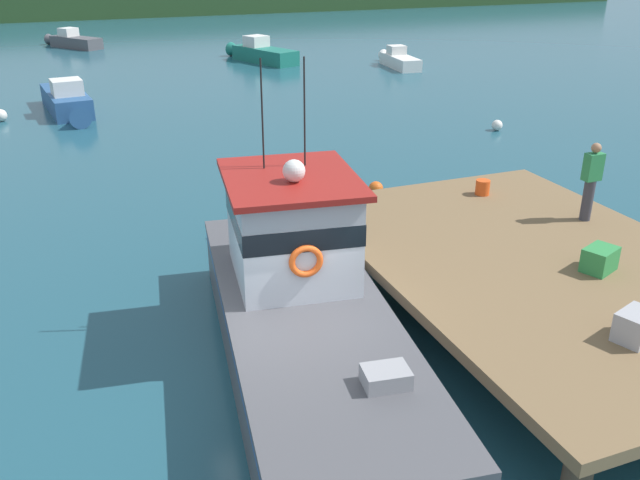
{
  "coord_description": "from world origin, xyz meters",
  "views": [
    {
      "loc": [
        -3.01,
        -8.87,
        6.47
      ],
      "look_at": [
        1.2,
        1.85,
        1.4
      ],
      "focal_mm": 38.11,
      "sensor_mm": 36.0,
      "label": 1
    }
  ],
  "objects_px": {
    "bait_bucket": "(483,187)",
    "moored_boat_far_right": "(261,53)",
    "crate_stack_mid_dock": "(600,259)",
    "mooring_buoy_channel_marker": "(1,115)",
    "mooring_buoy_outer": "(497,125)",
    "moored_boat_off_the_point": "(398,60)",
    "crate_single_by_cleat": "(636,326)",
    "moored_boat_near_channel": "(73,41)",
    "deckhand_by_the_boat": "(591,180)",
    "main_fishing_boat": "(300,303)",
    "mooring_buoy_inshore": "(376,189)",
    "moored_boat_outer_mooring": "(68,101)"
  },
  "relations": [
    {
      "from": "bait_bucket",
      "to": "moored_boat_far_right",
      "type": "xyz_separation_m",
      "value": [
        2.93,
        27.04,
        -0.88
      ]
    },
    {
      "from": "crate_stack_mid_dock",
      "to": "mooring_buoy_channel_marker",
      "type": "xyz_separation_m",
      "value": [
        -10.45,
        20.92,
        -1.18
      ]
    },
    {
      "from": "mooring_buoy_outer",
      "to": "crate_single_by_cleat",
      "type": "bearing_deg",
      "value": -118.64
    },
    {
      "from": "moored_boat_outer_mooring",
      "to": "mooring_buoy_outer",
      "type": "bearing_deg",
      "value": -30.93
    },
    {
      "from": "crate_single_by_cleat",
      "to": "moored_boat_far_right",
      "type": "bearing_deg",
      "value": 82.43
    },
    {
      "from": "deckhand_by_the_boat",
      "to": "moored_boat_outer_mooring",
      "type": "bearing_deg",
      "value": 115.68
    },
    {
      "from": "moored_boat_outer_mooring",
      "to": "mooring_buoy_inshore",
      "type": "bearing_deg",
      "value": -61.36
    },
    {
      "from": "mooring_buoy_outer",
      "to": "mooring_buoy_inshore",
      "type": "bearing_deg",
      "value": -146.9
    },
    {
      "from": "moored_boat_far_right",
      "to": "mooring_buoy_inshore",
      "type": "distance_m",
      "value": 23.58
    },
    {
      "from": "crate_stack_mid_dock",
      "to": "mooring_buoy_channel_marker",
      "type": "height_order",
      "value": "crate_stack_mid_dock"
    },
    {
      "from": "bait_bucket",
      "to": "mooring_buoy_channel_marker",
      "type": "distance_m",
      "value": 20.05
    },
    {
      "from": "deckhand_by_the_boat",
      "to": "crate_stack_mid_dock",
      "type": "bearing_deg",
      "value": -125.91
    },
    {
      "from": "crate_stack_mid_dock",
      "to": "bait_bucket",
      "type": "bearing_deg",
      "value": 85.31
    },
    {
      "from": "mooring_buoy_inshore",
      "to": "crate_single_by_cleat",
      "type": "bearing_deg",
      "value": -93.75
    },
    {
      "from": "bait_bucket",
      "to": "moored_boat_far_right",
      "type": "distance_m",
      "value": 27.22
    },
    {
      "from": "crate_single_by_cleat",
      "to": "moored_boat_outer_mooring",
      "type": "bearing_deg",
      "value": 106.16
    },
    {
      "from": "deckhand_by_the_boat",
      "to": "mooring_buoy_inshore",
      "type": "height_order",
      "value": "deckhand_by_the_boat"
    },
    {
      "from": "moored_boat_far_right",
      "to": "mooring_buoy_channel_marker",
      "type": "bearing_deg",
      "value": -143.41
    },
    {
      "from": "crate_stack_mid_dock",
      "to": "moored_boat_near_channel",
      "type": "bearing_deg",
      "value": 99.21
    },
    {
      "from": "moored_boat_off_the_point",
      "to": "moored_boat_near_channel",
      "type": "relative_size",
      "value": 0.98
    },
    {
      "from": "deckhand_by_the_boat",
      "to": "mooring_buoy_inshore",
      "type": "bearing_deg",
      "value": 108.2
    },
    {
      "from": "crate_single_by_cleat",
      "to": "mooring_buoy_channel_marker",
      "type": "height_order",
      "value": "crate_single_by_cleat"
    },
    {
      "from": "crate_stack_mid_dock",
      "to": "mooring_buoy_outer",
      "type": "distance_m",
      "value": 14.37
    },
    {
      "from": "moored_boat_near_channel",
      "to": "mooring_buoy_channel_marker",
      "type": "relative_size",
      "value": 9.65
    },
    {
      "from": "moored_boat_outer_mooring",
      "to": "mooring_buoy_channel_marker",
      "type": "relative_size",
      "value": 12.12
    },
    {
      "from": "mooring_buoy_outer",
      "to": "moored_boat_off_the_point",
      "type": "bearing_deg",
      "value": 77.4
    },
    {
      "from": "deckhand_by_the_boat",
      "to": "mooring_buoy_outer",
      "type": "distance_m",
      "value": 12.05
    },
    {
      "from": "main_fishing_boat",
      "to": "crate_single_by_cleat",
      "type": "relative_size",
      "value": 16.6
    },
    {
      "from": "crate_stack_mid_dock",
      "to": "moored_boat_outer_mooring",
      "type": "xyz_separation_m",
      "value": [
        -7.91,
        21.42,
        -0.92
      ]
    },
    {
      "from": "moored_boat_far_right",
      "to": "moored_boat_outer_mooring",
      "type": "bearing_deg",
      "value": -139.11
    },
    {
      "from": "moored_boat_far_right",
      "to": "mooring_buoy_channel_marker",
      "type": "relative_size",
      "value": 12.03
    },
    {
      "from": "bait_bucket",
      "to": "deckhand_by_the_boat",
      "type": "relative_size",
      "value": 0.21
    },
    {
      "from": "crate_single_by_cleat",
      "to": "moored_boat_far_right",
      "type": "distance_m",
      "value": 33.38
    },
    {
      "from": "mooring_buoy_channel_marker",
      "to": "main_fishing_boat",
      "type": "bearing_deg",
      "value": -74.94
    },
    {
      "from": "main_fishing_boat",
      "to": "crate_single_by_cleat",
      "type": "height_order",
      "value": "main_fishing_boat"
    },
    {
      "from": "moored_boat_outer_mooring",
      "to": "moored_boat_off_the_point",
      "type": "bearing_deg",
      "value": 16.04
    },
    {
      "from": "moored_boat_far_right",
      "to": "mooring_buoy_inshore",
      "type": "xyz_separation_m",
      "value": [
        -3.75,
        -23.28,
        -0.29
      ]
    },
    {
      "from": "deckhand_by_the_boat",
      "to": "mooring_buoy_outer",
      "type": "relative_size",
      "value": 4.09
    },
    {
      "from": "main_fishing_boat",
      "to": "moored_boat_outer_mooring",
      "type": "xyz_separation_m",
      "value": [
        -2.78,
        20.28,
        -0.51
      ]
    },
    {
      "from": "moored_boat_near_channel",
      "to": "mooring_buoy_outer",
      "type": "xyz_separation_m",
      "value": [
        13.51,
        -28.66,
        -0.23
      ]
    },
    {
      "from": "deckhand_by_the_boat",
      "to": "mooring_buoy_inshore",
      "type": "relative_size",
      "value": 3.97
    },
    {
      "from": "moored_boat_off_the_point",
      "to": "mooring_buoy_channel_marker",
      "type": "relative_size",
      "value": 9.48
    },
    {
      "from": "main_fishing_boat",
      "to": "mooring_buoy_outer",
      "type": "distance_m",
      "value": 16.57
    },
    {
      "from": "main_fishing_boat",
      "to": "moored_boat_off_the_point",
      "type": "relative_size",
      "value": 2.22
    },
    {
      "from": "crate_stack_mid_dock",
      "to": "mooring_buoy_channel_marker",
      "type": "distance_m",
      "value": 23.41
    },
    {
      "from": "main_fishing_boat",
      "to": "mooring_buoy_channel_marker",
      "type": "relative_size",
      "value": 21.06
    },
    {
      "from": "main_fishing_boat",
      "to": "deckhand_by_the_boat",
      "type": "height_order",
      "value": "main_fishing_boat"
    },
    {
      "from": "moored_boat_off_the_point",
      "to": "mooring_buoy_outer",
      "type": "xyz_separation_m",
      "value": [
        -3.12,
        -13.96,
        -0.19
      ]
    },
    {
      "from": "mooring_buoy_outer",
      "to": "mooring_buoy_inshore",
      "type": "distance_m",
      "value": 8.73
    },
    {
      "from": "crate_single_by_cleat",
      "to": "crate_stack_mid_dock",
      "type": "distance_m",
      "value": 2.28
    }
  ]
}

